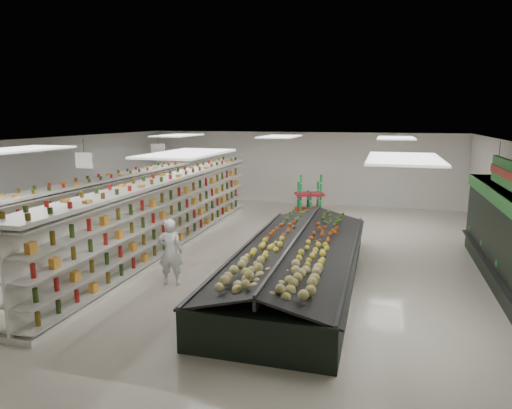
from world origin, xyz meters
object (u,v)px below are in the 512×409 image
(shopper_main, at_px, (170,252))
(shopper_background, at_px, (181,194))
(gondola_left, at_px, (102,211))
(soda_endcap, at_px, (309,196))
(gondola_center, at_px, (168,216))
(produce_island, at_px, (297,261))

(shopper_main, distance_m, shopper_background, 8.15)
(gondola_left, relative_size, soda_endcap, 7.71)
(gondola_center, bearing_deg, soda_endcap, 62.54)
(gondola_left, relative_size, shopper_main, 7.07)
(produce_island, height_order, shopper_main, shopper_main)
(shopper_background, bearing_deg, soda_endcap, -77.85)
(gondola_left, bearing_deg, gondola_center, -9.51)
(gondola_left, bearing_deg, produce_island, -16.62)
(gondola_center, xyz_separation_m, soda_endcap, (3.20, 6.28, -0.27))
(gondola_left, distance_m, produce_island, 7.22)
(gondola_left, bearing_deg, shopper_main, -36.98)
(gondola_left, xyz_separation_m, soda_endcap, (5.80, 5.75, -0.19))
(gondola_center, bearing_deg, shopper_main, -62.73)
(gondola_center, height_order, soda_endcap, gondola_center)
(soda_endcap, xyz_separation_m, shopper_main, (-1.76, -9.01, 0.09))
(gondola_left, height_order, shopper_main, gondola_left)
(gondola_center, xyz_separation_m, shopper_main, (1.44, -2.74, -0.19))
(produce_island, bearing_deg, shopper_main, -160.87)
(soda_endcap, relative_size, shopper_background, 0.93)
(gondola_center, distance_m, shopper_main, 3.10)
(shopper_main, height_order, shopper_background, shopper_main)
(gondola_left, distance_m, shopper_background, 4.30)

